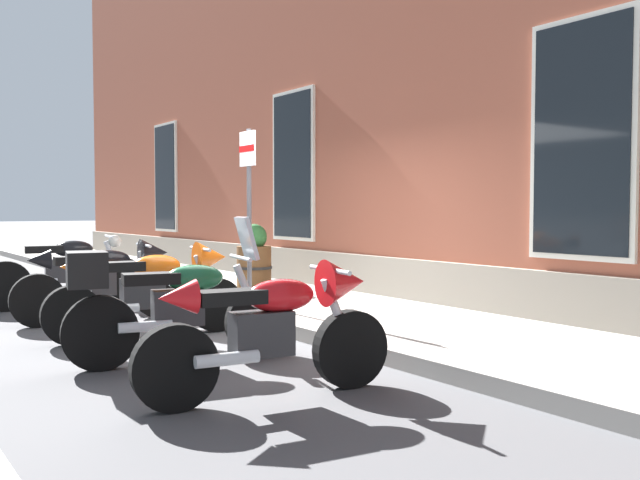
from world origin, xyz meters
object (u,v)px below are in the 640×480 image
motorcycle_red_sport (278,323)px  parking_sign (249,191)px  motorcycle_orange_sport (156,286)px  motorcycle_black_sport (107,277)px  barrel_planter (254,260)px  motorcycle_green_touring (171,303)px  motorcycle_black_naked (68,272)px

motorcycle_red_sport → parking_sign: parking_sign is taller
motorcycle_orange_sport → parking_sign: parking_sign is taller
motorcycle_black_sport → barrel_planter: 2.65m
motorcycle_green_touring → parking_sign: (-1.93, 1.89, 1.06)m
barrel_planter → motorcycle_red_sport: bearing=-28.2°
parking_sign → motorcycle_black_naked: bearing=-141.2°
motorcycle_green_touring → parking_sign: bearing=135.6°
motorcycle_black_naked → motorcycle_black_sport: same height
barrel_planter → motorcycle_black_naked: bearing=-104.1°
motorcycle_black_sport → motorcycle_red_sport: motorcycle_black_sport is taller
motorcycle_black_naked → motorcycle_green_touring: motorcycle_green_touring is taller
parking_sign → barrel_planter: 1.98m
motorcycle_black_naked → motorcycle_red_sport: (5.47, 0.00, 0.05)m
motorcycle_orange_sport → motorcycle_red_sport: (2.72, -0.17, -0.01)m
motorcycle_black_sport → motorcycle_orange_sport: motorcycle_orange_sport is taller
motorcycle_black_sport → motorcycle_red_sport: (4.00, -0.06, -0.00)m
motorcycle_red_sport → parking_sign: (-3.38, 1.68, 1.06)m
motorcycle_black_naked → motorcycle_red_sport: motorcycle_black_naked is taller
motorcycle_black_sport → parking_sign: bearing=68.9°
motorcycle_black_naked → parking_sign: bearing=38.8°
motorcycle_green_touring → barrel_planter: size_ratio=2.05×
motorcycle_orange_sport → motorcycle_red_sport: size_ratio=1.09×
motorcycle_orange_sport → parking_sign: size_ratio=0.96×
motorcycle_orange_sport → barrel_planter: 3.20m
motorcycle_black_naked → parking_sign: parking_sign is taller
motorcycle_green_touring → parking_sign: parking_sign is taller
motorcycle_black_naked → motorcycle_green_touring: bearing=-2.9°
motorcycle_black_sport → motorcycle_orange_sport: size_ratio=0.95×
motorcycle_red_sport → parking_sign: bearing=153.6°
motorcycle_black_naked → motorcycle_red_sport: 5.47m
motorcycle_red_sport → barrel_planter: barrel_planter is taller
parking_sign → motorcycle_black_sport: bearing=-111.1°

